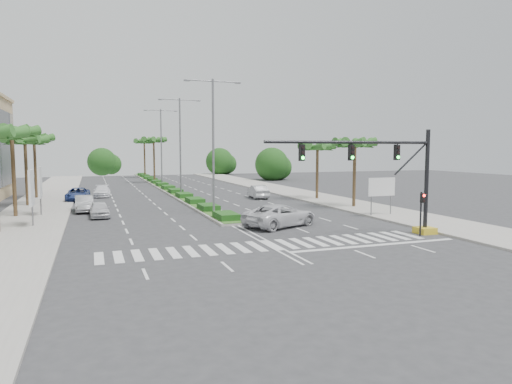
{
  "coord_description": "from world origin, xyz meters",
  "views": [
    {
      "loc": [
        -10.21,
        -25.51,
        5.85
      ],
      "look_at": [
        0.1,
        3.1,
        3.0
      ],
      "focal_mm": 32.0,
      "sensor_mm": 36.0,
      "label": 1
    }
  ],
  "objects_px": {
    "car_parked_b": "(84,204)",
    "car_crossing": "(280,215)",
    "car_parked_a": "(100,209)",
    "car_parked_d": "(102,191)",
    "car_parked_c": "(78,194)",
    "car_right": "(258,192)"
  },
  "relations": [
    {
      "from": "car_parked_b",
      "to": "car_crossing",
      "type": "bearing_deg",
      "value": -46.49
    },
    {
      "from": "car_parked_a",
      "to": "car_parked_b",
      "type": "bearing_deg",
      "value": 105.48
    },
    {
      "from": "car_parked_d",
      "to": "car_crossing",
      "type": "height_order",
      "value": "car_crossing"
    },
    {
      "from": "car_parked_c",
      "to": "car_parked_d",
      "type": "relative_size",
      "value": 1.14
    },
    {
      "from": "car_parked_d",
      "to": "car_crossing",
      "type": "distance_m",
      "value": 30.38
    },
    {
      "from": "car_parked_a",
      "to": "car_parked_d",
      "type": "relative_size",
      "value": 0.86
    },
    {
      "from": "car_parked_a",
      "to": "car_parked_c",
      "type": "bearing_deg",
      "value": 96.92
    },
    {
      "from": "car_parked_b",
      "to": "car_parked_d",
      "type": "bearing_deg",
      "value": 80.29
    },
    {
      "from": "car_parked_d",
      "to": "car_right",
      "type": "height_order",
      "value": "car_right"
    },
    {
      "from": "car_parked_a",
      "to": "car_parked_c",
      "type": "relative_size",
      "value": 0.76
    },
    {
      "from": "car_parked_b",
      "to": "car_right",
      "type": "distance_m",
      "value": 20.31
    },
    {
      "from": "car_parked_a",
      "to": "car_parked_d",
      "type": "distance_m",
      "value": 18.16
    },
    {
      "from": "car_parked_d",
      "to": "car_crossing",
      "type": "xyz_separation_m",
      "value": [
        12.27,
        -27.79,
        0.18
      ]
    },
    {
      "from": "car_parked_a",
      "to": "car_parked_b",
      "type": "height_order",
      "value": "car_parked_b"
    },
    {
      "from": "car_parked_a",
      "to": "car_parked_b",
      "type": "distance_m",
      "value": 4.42
    },
    {
      "from": "car_parked_c",
      "to": "car_right",
      "type": "relative_size",
      "value": 1.12
    },
    {
      "from": "car_parked_c",
      "to": "car_right",
      "type": "xyz_separation_m",
      "value": [
        20.3,
        -4.22,
        0.05
      ]
    },
    {
      "from": "car_parked_a",
      "to": "car_right",
      "type": "height_order",
      "value": "car_right"
    },
    {
      "from": "car_parked_b",
      "to": "car_crossing",
      "type": "distance_m",
      "value": 19.81
    },
    {
      "from": "car_parked_d",
      "to": "car_parked_c",
      "type": "bearing_deg",
      "value": -121.05
    },
    {
      "from": "car_crossing",
      "to": "car_parked_a",
      "type": "bearing_deg",
      "value": 29.55
    },
    {
      "from": "car_parked_c",
      "to": "car_crossing",
      "type": "distance_m",
      "value": 28.11
    }
  ]
}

